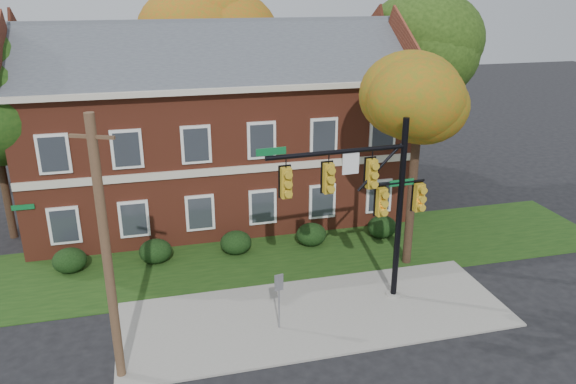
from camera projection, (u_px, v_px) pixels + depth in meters
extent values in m
plane|color=black|center=(324.00, 331.00, 19.52)|extent=(120.00, 120.00, 0.00)
cube|color=gray|center=(316.00, 314.00, 20.42)|extent=(14.00, 5.00, 0.08)
cube|color=#193811|center=(283.00, 255.00, 24.97)|extent=(30.00, 6.00, 0.04)
cube|color=brown|center=(217.00, 147.00, 28.74)|extent=(18.00, 8.00, 7.00)
cube|color=beige|center=(214.00, 75.00, 27.48)|extent=(18.80, 8.80, 0.24)
cube|color=beige|center=(229.00, 170.00, 25.08)|extent=(18.00, 0.12, 0.35)
ellipsoid|color=black|center=(70.00, 260.00, 23.35)|extent=(1.40, 1.26, 1.05)
ellipsoid|color=black|center=(156.00, 251.00, 24.16)|extent=(1.40, 1.26, 1.05)
ellipsoid|color=black|center=(236.00, 243.00, 24.96)|extent=(1.40, 1.26, 1.05)
ellipsoid|color=black|center=(311.00, 234.00, 25.77)|extent=(1.40, 1.26, 1.05)
ellipsoid|color=black|center=(382.00, 227.00, 26.58)|extent=(1.40, 1.26, 1.05)
cylinder|color=black|center=(411.00, 201.00, 23.31)|extent=(0.36, 0.36, 5.76)
ellipsoid|color=#B5500F|center=(418.00, 115.00, 22.05)|extent=(4.25, 4.25, 3.60)
ellipsoid|color=#B5500F|center=(439.00, 101.00, 21.65)|extent=(3.50, 3.50, 3.00)
cylinder|color=black|center=(4.00, 180.00, 25.74)|extent=(0.36, 0.36, 5.76)
ellipsoid|color=#15360E|center=(3.00, 90.00, 24.04)|extent=(4.20, 4.20, 3.60)
cylinder|color=black|center=(406.00, 129.00, 32.18)|extent=(0.36, 0.36, 7.04)
ellipsoid|color=#1B320D|center=(412.00, 50.00, 30.65)|extent=(5.95, 5.95, 5.04)
ellipsoid|color=#1B320D|center=(432.00, 40.00, 30.17)|extent=(4.90, 4.90, 4.20)
cylinder|color=black|center=(216.00, 108.00, 36.12)|extent=(0.36, 0.36, 7.68)
ellipsoid|color=#CD4811|center=(213.00, 31.00, 34.45)|extent=(6.46, 6.46, 5.47)
ellipsoid|color=#CD4811|center=(229.00, 21.00, 33.94)|extent=(5.32, 5.32, 4.56)
cylinder|color=gray|center=(393.00, 295.00, 21.61)|extent=(0.56, 0.56, 0.16)
cylinder|color=black|center=(399.00, 213.00, 20.41)|extent=(0.23, 0.23, 7.04)
cylinder|color=black|center=(337.00, 152.00, 18.82)|extent=(5.03, 0.45, 0.16)
cylinder|color=black|center=(402.00, 183.00, 20.01)|extent=(1.81, 0.18, 0.08)
cube|color=#B9921D|center=(286.00, 183.00, 18.63)|extent=(0.46, 0.33, 1.17)
cube|color=#B9921D|center=(328.00, 178.00, 19.05)|extent=(0.46, 0.33, 1.17)
cube|color=#B9921D|center=(371.00, 174.00, 19.51)|extent=(0.46, 0.33, 1.17)
cube|color=silver|center=(351.00, 164.00, 19.12)|extent=(0.60, 0.08, 0.75)
cube|color=#0C5F2A|center=(271.00, 152.00, 18.09)|extent=(1.01, 0.10, 0.24)
cube|color=#B9921D|center=(381.00, 202.00, 20.02)|extent=(0.46, 0.33, 1.17)
cube|color=#B9921D|center=(419.00, 197.00, 20.45)|extent=(0.46, 0.33, 1.17)
cube|color=#0C5F2A|center=(402.00, 183.00, 20.01)|extent=(0.96, 0.10, 0.23)
cylinder|color=brown|center=(107.00, 256.00, 15.83)|extent=(0.36, 0.36, 8.24)
cube|color=brown|center=(92.00, 137.00, 14.62)|extent=(1.20, 0.62, 0.09)
cylinder|color=slate|center=(279.00, 303.00, 19.23)|extent=(0.07, 0.07, 2.15)
cube|color=slate|center=(279.00, 283.00, 18.95)|extent=(0.32, 0.09, 0.61)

